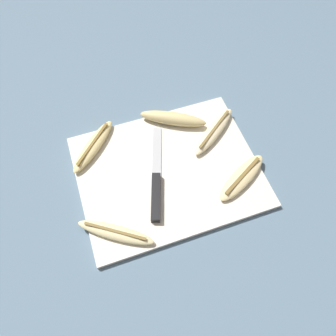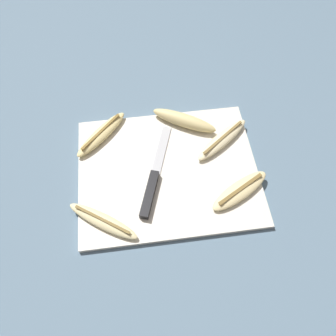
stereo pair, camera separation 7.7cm
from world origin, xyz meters
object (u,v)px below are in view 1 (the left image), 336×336
knife (156,188)px  banana_soft_right (116,232)px  banana_cream_curved (214,131)px  banana_golden_short (93,146)px  banana_spotted_left (173,119)px  banana_ripe_center (242,177)px

knife → banana_soft_right: bearing=-128.6°
knife → banana_cream_curved: (0.19, 0.10, 0.00)m
banana_golden_short → banana_soft_right: 0.23m
banana_spotted_left → banana_ripe_center: bearing=-65.2°
knife → banana_ripe_center: (0.20, -0.04, 0.00)m
banana_golden_short → banana_soft_right: bearing=-90.9°
banana_ripe_center → banana_spotted_left: bearing=114.8°
banana_ripe_center → banana_golden_short: 0.37m
banana_golden_short → banana_soft_right: size_ratio=0.91×
banana_golden_short → banana_cream_curved: bearing=-10.4°
banana_cream_curved → banana_soft_right: 0.35m
banana_spotted_left → banana_golden_short: (-0.21, -0.01, -0.01)m
knife → banana_soft_right: 0.14m
knife → banana_golden_short: size_ratio=1.70×
knife → banana_golden_short: banana_golden_short is taller
banana_spotted_left → banana_ripe_center: size_ratio=1.04×
banana_ripe_center → banana_soft_right: 0.31m
banana_cream_curved → banana_golden_short: size_ratio=1.10×
banana_cream_curved → banana_ripe_center: 0.14m
knife → banana_ripe_center: size_ratio=1.55×
knife → banana_soft_right: size_ratio=1.55×
knife → banana_golden_short: (-0.11, 0.16, 0.00)m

